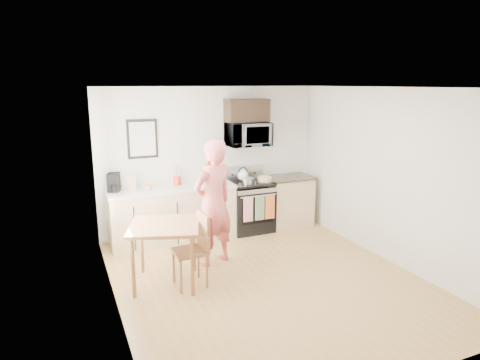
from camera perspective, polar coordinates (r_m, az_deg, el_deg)
name	(u,v)px	position (r m, az deg, el deg)	size (l,w,h in m)	color
floor	(268,280)	(6.06, 3.73, -13.19)	(4.60, 4.60, 0.00)	#A98541
back_wall	(211,160)	(7.68, -3.93, 2.63)	(4.00, 0.04, 2.60)	white
front_wall	(396,250)	(3.81, 20.08, -8.80)	(4.00, 0.04, 2.60)	white
left_wall	(112,206)	(5.05, -16.75, -3.29)	(0.04, 4.60, 2.60)	white
right_wall	(389,176)	(6.75, 19.22, 0.51)	(0.04, 4.60, 2.60)	white
ceiling	(271,87)	(5.45, 4.14, 12.22)	(4.00, 4.60, 0.04)	silver
window	(105,171)	(5.77, -17.51, 1.19)	(0.06, 1.40, 1.50)	silver
cabinet_left	(173,216)	(7.38, -8.93, -4.71)	(2.10, 0.60, 0.90)	tan
countertop_left	(172,189)	(7.26, -9.05, -1.17)	(2.14, 0.64, 0.04)	beige
cabinet_right	(288,202)	(8.19, 6.36, -2.88)	(0.84, 0.60, 0.90)	tan
countertop_right	(288,178)	(8.08, 6.44, 0.33)	(0.88, 0.64, 0.04)	black
range	(250,207)	(7.82, 1.33, -3.66)	(0.76, 0.70, 1.16)	black
microwave	(248,134)	(7.65, 1.05, 6.10)	(0.76, 0.51, 0.42)	#AAAAAF
upper_cabinet	(247,110)	(7.65, 0.93, 9.26)	(0.76, 0.35, 0.40)	black
wall_art	(142,139)	(7.29, -12.88, 5.37)	(0.50, 0.04, 0.65)	black
wall_trivet	(214,160)	(7.69, -3.54, 2.64)	(0.20, 0.02, 0.20)	red
person	(213,203)	(6.28, -3.59, -3.06)	(0.68, 0.45, 1.87)	#BA3733
dining_table	(165,231)	(5.77, -10.03, -6.76)	(0.98, 0.98, 0.84)	brown
chair	(200,239)	(5.74, -5.42, -7.81)	(0.47, 0.42, 0.99)	brown
knife_block	(208,176)	(7.55, -4.28, 0.51)	(0.10, 0.14, 0.22)	brown
utensil_crock	(177,177)	(7.42, -8.41, 0.45)	(0.12, 0.12, 0.36)	red
fruit_bowl	(148,187)	(7.21, -12.12, -0.95)	(0.24, 0.24, 0.09)	white
milk_carton	(132,183)	(7.13, -14.22, -0.43)	(0.10, 0.10, 0.26)	tan
coffee_maker	(114,183)	(7.16, -16.47, -0.38)	(0.24, 0.28, 0.31)	black
bread_bag	(209,183)	(7.33, -4.13, -0.34)	(0.28, 0.13, 0.10)	tan
cake	(265,180)	(7.62, 3.31, 0.06)	(0.31, 0.31, 0.10)	black
kettle	(243,175)	(7.71, 0.40, 0.69)	(0.20, 0.20, 0.25)	white
pot	(248,181)	(7.50, 1.04, -0.11)	(0.21, 0.34, 0.10)	#AAAAAF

